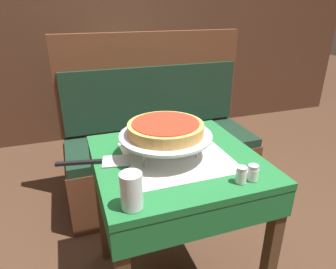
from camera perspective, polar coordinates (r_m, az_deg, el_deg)
dining_table_front at (r=1.34m, az=1.56°, el=-8.09°), size 0.69×0.69×0.76m
dining_table_rear at (r=2.83m, az=-6.58°, el=9.23°), size 0.71×0.71×0.76m
booth_bench at (r=2.22m, az=-1.47°, el=-3.64°), size 1.34×0.53×1.18m
back_wall_panel at (r=3.21m, az=-12.71°, el=20.34°), size 6.00×0.04×2.40m
pizza_pan_stand at (r=1.25m, az=-0.45°, el=-0.34°), size 0.39×0.39×0.10m
deep_dish_pizza at (r=1.24m, az=-0.46°, el=1.18°), size 0.32×0.32×0.05m
pizza_server at (r=1.26m, az=-13.15°, el=-5.07°), size 0.31×0.12×0.01m
water_glass_near at (r=0.96m, az=-6.97°, el=-10.58°), size 0.07×0.07×0.12m
salt_shaker at (r=1.12m, az=13.79°, el=-7.47°), size 0.04×0.04×0.06m
pepper_shaker at (r=1.15m, az=15.86°, el=-7.01°), size 0.04×0.04×0.06m
condiment_caddy at (r=2.89m, az=-7.32°, el=12.40°), size 0.12×0.12×0.15m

